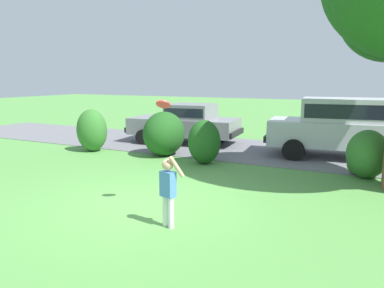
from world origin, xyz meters
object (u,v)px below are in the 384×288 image
Objects in this scene: parked_suv at (342,125)px; frisbee at (163,104)px; child_thrower at (168,187)px; parked_sedan at (186,122)px.

frisbee is (-2.63, -6.66, 0.99)m from parked_suv.
child_thrower is 4.28× the size of frisbee.
parked_suv reaches higher than child_thrower.
frisbee is at bearing -65.83° from parked_sedan.
parked_sedan is 8.38m from child_thrower.
parked_suv is 3.78× the size of child_thrower.
parked_sedan is at bearing 115.28° from child_thrower.
child_thrower is at bearing -106.24° from parked_suv.
parked_sedan is 15.10× the size of frisbee.
frisbee reaches higher than child_thrower.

